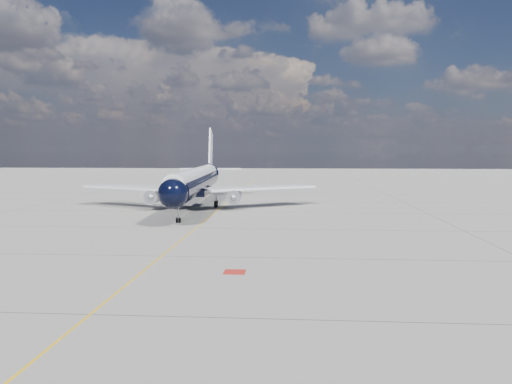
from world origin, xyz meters
TOP-DOWN VIEW (x-y plane):
  - ground at (0.00, 30.00)m, footprint 320.00×320.00m
  - taxiway_centerline at (0.00, 25.00)m, footprint 0.16×160.00m
  - red_marking at (6.80, -10.00)m, footprint 1.60×1.60m
  - main_airliner at (-3.80, 30.61)m, footprint 37.39×45.56m

SIDE VIEW (x-z plane):
  - ground at x=0.00m, z-range 0.00..0.00m
  - taxiway_centerline at x=0.00m, z-range 0.00..0.01m
  - red_marking at x=6.80m, z-range 0.00..0.01m
  - main_airliner at x=-3.80m, z-range -2.50..10.66m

